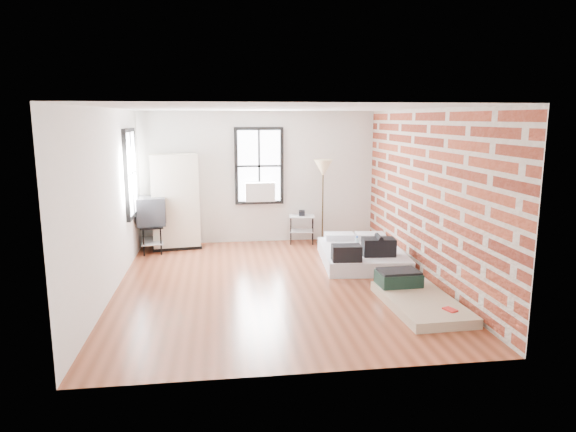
{
  "coord_description": "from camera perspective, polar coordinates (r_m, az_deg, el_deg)",
  "views": [
    {
      "loc": [
        -0.85,
        -7.93,
        2.65
      ],
      "look_at": [
        0.26,
        0.3,
        1.06
      ],
      "focal_mm": 32.0,
      "sensor_mm": 36.0,
      "label": 1
    }
  ],
  "objects": [
    {
      "name": "mattress_main",
      "position": [
        9.65,
        8.18,
        -4.16
      ],
      "size": [
        1.62,
        2.09,
        0.63
      ],
      "rotation": [
        0.0,
        0.0,
        -0.09
      ],
      "color": "white",
      "rests_on": "ground"
    },
    {
      "name": "ground",
      "position": [
        8.4,
        -1.5,
        -7.56
      ],
      "size": [
        6.0,
        6.0,
        0.0
      ],
      "primitive_type": "plane",
      "color": "brown",
      "rests_on": "ground"
    },
    {
      "name": "room_shell",
      "position": [
        8.41,
        -0.26,
        4.59
      ],
      "size": [
        5.02,
        6.02,
        2.8
      ],
      "color": "silver",
      "rests_on": "ground"
    },
    {
      "name": "side_table",
      "position": [
        11.01,
        1.54,
        -0.56
      ],
      "size": [
        0.59,
        0.51,
        0.71
      ],
      "rotation": [
        0.0,
        0.0,
        -0.15
      ],
      "color": "black",
      "rests_on": "ground"
    },
    {
      "name": "tv_stand",
      "position": [
        10.58,
        -14.98,
        0.38
      ],
      "size": [
        0.63,
        0.84,
        1.11
      ],
      "rotation": [
        0.0,
        0.0,
        0.14
      ],
      "color": "black",
      "rests_on": "ground"
    },
    {
      "name": "mattress_bare",
      "position": [
        7.73,
        13.98,
        -8.69
      ],
      "size": [
        0.97,
        1.76,
        0.37
      ],
      "rotation": [
        0.0,
        0.0,
        0.04
      ],
      "color": "tan",
      "rests_on": "ground"
    },
    {
      "name": "wardrobe",
      "position": [
        10.75,
        -12.43,
        1.55
      ],
      "size": [
        1.05,
        0.69,
        1.94
      ],
      "rotation": [
        0.0,
        0.0,
        0.13
      ],
      "color": "black",
      "rests_on": "ground"
    },
    {
      "name": "floor_lamp",
      "position": [
        10.86,
        3.92,
        4.94
      ],
      "size": [
        0.38,
        0.38,
        1.79
      ],
      "color": "#2F230F",
      "rests_on": "ground"
    }
  ]
}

